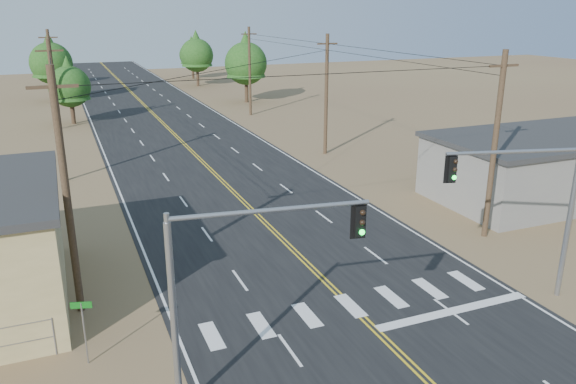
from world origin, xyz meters
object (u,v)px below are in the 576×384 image
building_right (548,167)px  signal_mast_left (233,275)px  street_sign (83,323)px  signal_mast_right (536,198)px

building_right → signal_mast_left: size_ratio=2.28×
signal_mast_left → street_sign: size_ratio=2.71×
signal_mast_right → street_sign: signal_mast_right is taller
signal_mast_left → signal_mast_right: signal_mast_right is taller
signal_mast_right → street_sign: (-17.69, 2.15, -2.94)m
street_sign → signal_mast_left: bearing=-27.3°
signal_mast_right → street_sign: 18.06m
building_right → street_sign: size_ratio=6.19×
signal_mast_right → building_right: bearing=55.2°
building_right → street_sign: (-29.48, -8.00, -0.38)m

